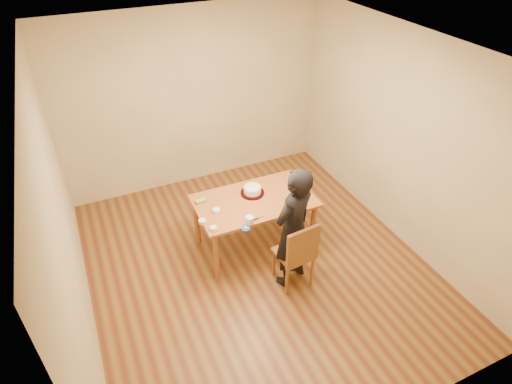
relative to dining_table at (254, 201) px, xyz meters
name	(u,v)px	position (x,y,z in m)	size (l,w,h in m)	color
room_shell	(245,162)	(-0.13, -0.02, 0.62)	(4.00, 4.50, 2.70)	#5B2C16
dining_table	(254,201)	(0.00, 0.00, 0.00)	(1.47, 0.88, 0.04)	brown
dining_chair	(294,253)	(0.15, -0.78, -0.28)	(0.39, 0.39, 0.04)	brown
cake_plate	(252,193)	(0.03, 0.13, 0.03)	(0.30, 0.30, 0.02)	#AC0B18
cake	(252,190)	(0.03, 0.13, 0.08)	(0.22, 0.22, 0.07)	white
frosting_dome	(252,187)	(0.03, 0.13, 0.12)	(0.22, 0.22, 0.03)	white
frosting_tub	(250,220)	(-0.24, -0.39, 0.06)	(0.10, 0.10, 0.09)	white
frosting_lid	(246,228)	(-0.32, -0.46, 0.02)	(0.10, 0.10, 0.01)	#1A49AC
frosting_dollop	(246,228)	(-0.32, -0.46, 0.04)	(0.04, 0.04, 0.02)	white
ramekin_green	(213,228)	(-0.66, -0.33, 0.04)	(0.08, 0.08, 0.04)	white
ramekin_yellow	(216,211)	(-0.52, -0.04, 0.04)	(0.09, 0.09, 0.04)	white
ramekin_multi	(202,221)	(-0.74, -0.16, 0.04)	(0.09, 0.09, 0.04)	white
candy_box_pink	(201,202)	(-0.62, 0.22, 0.03)	(0.12, 0.06, 0.02)	#C32D94
candy_box_green	(201,200)	(-0.62, 0.23, 0.05)	(0.13, 0.06, 0.02)	green
spatula	(252,221)	(-0.19, -0.37, 0.02)	(0.16, 0.01, 0.01)	black
person	(293,229)	(0.15, -0.73, 0.06)	(0.57, 0.38, 1.58)	black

